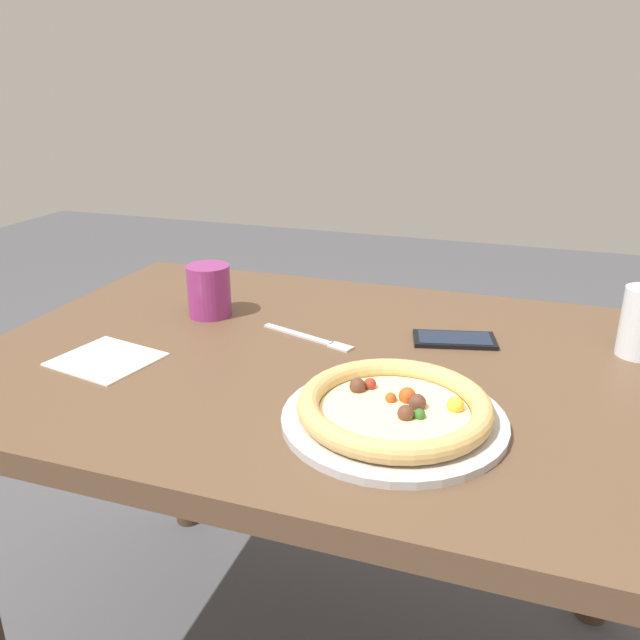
{
  "coord_description": "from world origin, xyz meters",
  "views": [
    {
      "loc": [
        0.32,
        -0.98,
        1.21
      ],
      "look_at": [
        -0.05,
        0.09,
        0.78
      ],
      "focal_mm": 35.95,
      "sensor_mm": 36.0,
      "label": 1
    }
  ],
  "objects_px": {
    "drink_cup_colored": "(209,291)",
    "cell_phone": "(454,339)",
    "pizza_near": "(394,410)",
    "fork": "(311,338)"
  },
  "relations": [
    {
      "from": "fork",
      "to": "pizza_near",
      "type": "bearing_deg",
      "value": -49.56
    },
    {
      "from": "drink_cup_colored",
      "to": "fork",
      "type": "xyz_separation_m",
      "value": [
        0.24,
        -0.06,
        -0.05
      ]
    },
    {
      "from": "fork",
      "to": "cell_phone",
      "type": "xyz_separation_m",
      "value": [
        0.26,
        0.07,
        0.0
      ]
    },
    {
      "from": "drink_cup_colored",
      "to": "cell_phone",
      "type": "bearing_deg",
      "value": 2.21
    },
    {
      "from": "drink_cup_colored",
      "to": "pizza_near",
      "type": "bearing_deg",
      "value": -34.09
    },
    {
      "from": "fork",
      "to": "cell_phone",
      "type": "bearing_deg",
      "value": 16.29
    },
    {
      "from": "pizza_near",
      "to": "fork",
      "type": "bearing_deg",
      "value": 130.44
    },
    {
      "from": "drink_cup_colored",
      "to": "fork",
      "type": "height_order",
      "value": "drink_cup_colored"
    },
    {
      "from": "pizza_near",
      "to": "drink_cup_colored",
      "type": "xyz_separation_m",
      "value": [
        -0.45,
        0.31,
        0.03
      ]
    },
    {
      "from": "drink_cup_colored",
      "to": "fork",
      "type": "relative_size",
      "value": 0.53
    }
  ]
}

